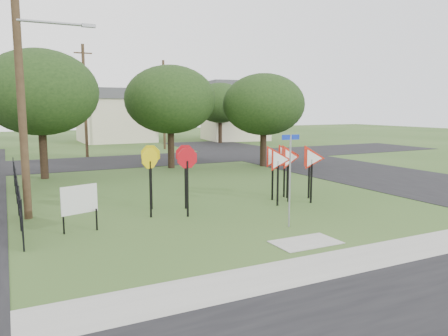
# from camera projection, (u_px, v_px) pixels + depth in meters

# --- Properties ---
(ground) EXTENTS (140.00, 140.00, 0.00)m
(ground) POSITION_uv_depth(u_px,v_px,m) (264.00, 224.00, 15.22)
(ground) COLOR #2D4D1C
(sidewalk) EXTENTS (30.00, 1.60, 0.02)m
(sidewalk) POSITION_uv_depth(u_px,v_px,m) (348.00, 261.00, 11.50)
(sidewalk) COLOR gray
(sidewalk) RESTS_ON ground
(planting_strip) EXTENTS (30.00, 0.80, 0.02)m
(planting_strip) POSITION_uv_depth(u_px,v_px,m) (383.00, 277.00, 10.43)
(planting_strip) COLOR #2D4D1C
(planting_strip) RESTS_ON ground
(street_right) EXTENTS (8.00, 50.00, 0.02)m
(street_right) POSITION_uv_depth(u_px,v_px,m) (337.00, 168.00, 29.40)
(street_right) COLOR black
(street_right) RESTS_ON ground
(street_far) EXTENTS (60.00, 8.00, 0.02)m
(street_far) POSITION_uv_depth(u_px,v_px,m) (124.00, 161.00, 32.93)
(street_far) COLOR black
(street_far) RESTS_ON ground
(curb_pad) EXTENTS (2.00, 1.20, 0.02)m
(curb_pad) POSITION_uv_depth(u_px,v_px,m) (306.00, 242.00, 13.09)
(curb_pad) COLOR gray
(curb_pad) RESTS_ON ground
(street_name_sign) EXTENTS (0.65, 0.08, 3.13)m
(street_name_sign) POSITION_uv_depth(u_px,v_px,m) (290.00, 175.00, 14.62)
(street_name_sign) COLOR gray
(street_name_sign) RESTS_ON ground
(stop_sign_cluster) EXTENTS (2.43, 2.03, 2.59)m
(stop_sign_cluster) POSITION_uv_depth(u_px,v_px,m) (168.00, 164.00, 16.57)
(stop_sign_cluster) COLOR black
(stop_sign_cluster) RESTS_ON ground
(yield_sign_cluster) EXTENTS (3.12, 2.16, 2.46)m
(yield_sign_cluster) POSITION_uv_depth(u_px,v_px,m) (291.00, 159.00, 18.82)
(yield_sign_cluster) COLOR black
(yield_sign_cluster) RESTS_ON ground
(info_board) EXTENTS (1.19, 0.41, 1.55)m
(info_board) POSITION_uv_depth(u_px,v_px,m) (79.00, 201.00, 14.08)
(info_board) COLOR black
(info_board) RESTS_ON ground
(utility_pole_main) EXTENTS (3.55, 0.33, 10.00)m
(utility_pole_main) POSITION_uv_depth(u_px,v_px,m) (21.00, 73.00, 15.27)
(utility_pole_main) COLOR #493621
(utility_pole_main) RESTS_ON ground
(far_pole_a) EXTENTS (1.40, 0.24, 9.00)m
(far_pole_a) POSITION_uv_depth(u_px,v_px,m) (85.00, 100.00, 34.95)
(far_pole_a) COLOR #493621
(far_pole_a) RESTS_ON ground
(far_pole_b) EXTENTS (1.40, 0.24, 8.50)m
(far_pole_b) POSITION_uv_depth(u_px,v_px,m) (164.00, 104.00, 42.08)
(far_pole_b) COLOR #493621
(far_pole_b) RESTS_ON ground
(fence_run) EXTENTS (0.05, 11.55, 1.50)m
(fence_run) POSITION_uv_depth(u_px,v_px,m) (17.00, 190.00, 17.27)
(fence_run) COLOR black
(fence_run) RESTS_ON ground
(house_mid) EXTENTS (8.40, 8.40, 6.20)m
(house_mid) POSITION_uv_depth(u_px,v_px,m) (115.00, 115.00, 51.98)
(house_mid) COLOR beige
(house_mid) RESTS_ON ground
(house_right) EXTENTS (8.30, 8.30, 7.20)m
(house_right) POSITION_uv_depth(u_px,v_px,m) (235.00, 111.00, 54.58)
(house_right) COLOR beige
(house_right) RESTS_ON ground
(tree_near_left) EXTENTS (6.40, 6.40, 7.27)m
(tree_near_left) POSITION_uv_depth(u_px,v_px,m) (40.00, 93.00, 24.28)
(tree_near_left) COLOR black
(tree_near_left) RESTS_ON ground
(tree_near_mid) EXTENTS (6.00, 6.00, 6.80)m
(tree_near_mid) POSITION_uv_depth(u_px,v_px,m) (170.00, 100.00, 28.76)
(tree_near_mid) COLOR black
(tree_near_mid) RESTS_ON ground
(tree_near_right) EXTENTS (5.60, 5.60, 6.33)m
(tree_near_right) POSITION_uv_depth(u_px,v_px,m) (264.00, 105.00, 29.70)
(tree_near_right) COLOR black
(tree_near_right) RESTS_ON ground
(tree_far_right) EXTENTS (6.00, 6.00, 6.80)m
(tree_far_right) POSITION_uv_depth(u_px,v_px,m) (220.00, 103.00, 49.14)
(tree_far_right) COLOR black
(tree_far_right) RESTS_ON ground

